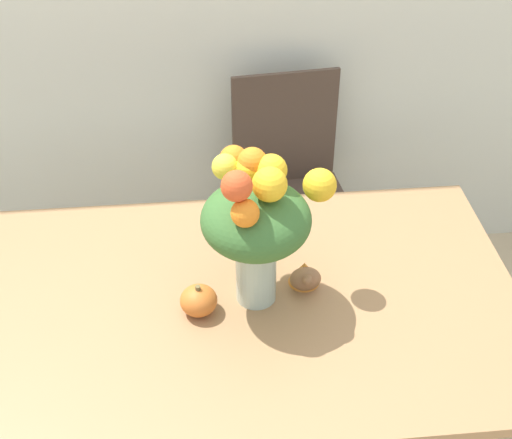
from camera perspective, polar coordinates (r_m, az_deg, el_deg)
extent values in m
cube|color=#9E754C|center=(1.91, -2.46, -6.88)|extent=(1.58, 0.92, 0.03)
cylinder|color=#9E754C|center=(2.54, -19.62, -7.08)|extent=(0.06, 0.06, 0.69)
cylinder|color=#9E754C|center=(2.57, 13.70, -5.07)|extent=(0.06, 0.06, 0.69)
cylinder|color=#B2CCBC|center=(1.84, 0.00, -3.87)|extent=(0.11, 0.11, 0.20)
cylinder|color=silver|center=(1.88, 0.00, -5.28)|extent=(0.09, 0.09, 0.08)
cylinder|color=#38662D|center=(1.82, 0.66, -2.96)|extent=(0.01, 0.01, 0.26)
cylinder|color=#38662D|center=(1.83, 0.14, -2.58)|extent=(0.01, 0.00, 0.26)
cylinder|color=#38662D|center=(1.82, -0.57, -2.78)|extent=(0.01, 0.00, 0.26)
cylinder|color=#38662D|center=(1.81, -0.50, -3.29)|extent=(0.01, 0.01, 0.26)
cylinder|color=#38662D|center=(1.80, 0.27, -3.40)|extent=(0.01, 0.01, 0.26)
ellipsoid|color=#38662D|center=(1.74, 0.00, 0.00)|extent=(0.27, 0.27, 0.16)
sphere|color=orange|center=(1.62, -0.88, 0.52)|extent=(0.07, 0.07, 0.07)
sphere|color=yellow|center=(1.65, 1.09, 2.82)|extent=(0.08, 0.08, 0.08)
sphere|color=orange|center=(1.79, -1.81, 4.83)|extent=(0.07, 0.07, 0.07)
sphere|color=orange|center=(1.73, -0.29, 4.60)|extent=(0.07, 0.07, 0.07)
sphere|color=yellow|center=(1.73, -0.61, 4.00)|extent=(0.07, 0.07, 0.07)
sphere|color=orange|center=(1.83, -0.96, 3.44)|extent=(0.07, 0.07, 0.07)
sphere|color=yellow|center=(1.77, 5.12, 2.76)|extent=(0.09, 0.09, 0.09)
sphere|color=yellow|center=(1.72, 1.22, 3.98)|extent=(0.08, 0.08, 0.08)
sphere|color=yellow|center=(1.73, -2.51, 4.24)|extent=(0.07, 0.07, 0.07)
sphere|color=#D64C23|center=(1.60, -1.56, 2.69)|extent=(0.07, 0.07, 0.07)
ellipsoid|color=orange|center=(1.85, -4.61, -6.47)|extent=(0.10, 0.10, 0.08)
cylinder|color=brown|center=(1.82, -4.67, -5.53)|extent=(0.01, 0.01, 0.02)
ellipsoid|color=#936642|center=(1.92, 3.98, -4.75)|extent=(0.08, 0.06, 0.07)
cone|color=orange|center=(1.93, 3.87, -4.25)|extent=(0.08, 0.08, 0.07)
sphere|color=#936642|center=(1.88, 4.17, -4.94)|extent=(0.03, 0.03, 0.03)
cube|color=#47382D|center=(2.67, 3.16, 0.67)|extent=(0.46, 0.46, 0.02)
cylinder|color=#47382D|center=(2.66, 0.30, -5.83)|extent=(0.04, 0.04, 0.43)
cylinder|color=#47382D|center=(2.73, 7.34, -4.81)|extent=(0.04, 0.04, 0.43)
cylinder|color=#47382D|center=(2.91, -1.04, -1.31)|extent=(0.04, 0.04, 0.43)
cylinder|color=#47382D|center=(2.97, 5.41, -0.49)|extent=(0.04, 0.04, 0.43)
cube|color=#47382D|center=(2.70, 2.30, 7.27)|extent=(0.40, 0.06, 0.46)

